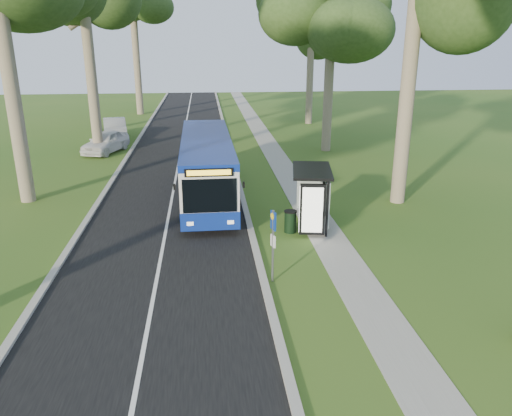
{
  "coord_description": "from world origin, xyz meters",
  "views": [
    {
      "loc": [
        -1.75,
        -16.38,
        7.54
      ],
      "look_at": [
        0.04,
        1.04,
        1.6
      ],
      "focal_mm": 35.0,
      "sensor_mm": 36.0,
      "label": 1
    }
  ],
  "objects_px": {
    "bus": "(207,167)",
    "bus_stop_sign": "(273,238)",
    "litter_bin": "(290,221)",
    "car_white": "(106,142)",
    "car_silver": "(115,129)",
    "bus_shelter": "(317,189)"
  },
  "relations": [
    {
      "from": "bus_shelter",
      "to": "car_white",
      "type": "height_order",
      "value": "bus_shelter"
    },
    {
      "from": "litter_bin",
      "to": "bus",
      "type": "bearing_deg",
      "value": 122.21
    },
    {
      "from": "bus",
      "to": "car_white",
      "type": "height_order",
      "value": "bus"
    },
    {
      "from": "bus_shelter",
      "to": "car_white",
      "type": "distance_m",
      "value": 19.82
    },
    {
      "from": "bus",
      "to": "litter_bin",
      "type": "relative_size",
      "value": 12.27
    },
    {
      "from": "bus_stop_sign",
      "to": "bus_shelter",
      "type": "bearing_deg",
      "value": 44.54
    },
    {
      "from": "bus",
      "to": "litter_bin",
      "type": "xyz_separation_m",
      "value": [
        3.32,
        -5.27,
        -1.08
      ]
    },
    {
      "from": "litter_bin",
      "to": "car_white",
      "type": "height_order",
      "value": "car_white"
    },
    {
      "from": "car_silver",
      "to": "bus",
      "type": "bearing_deg",
      "value": -77.3
    },
    {
      "from": "bus",
      "to": "bus_stop_sign",
      "type": "relative_size",
      "value": 4.6
    },
    {
      "from": "bus_stop_sign",
      "to": "car_silver",
      "type": "xyz_separation_m",
      "value": [
        -9.15,
        25.85,
        -0.75
      ]
    },
    {
      "from": "bus_stop_sign",
      "to": "car_white",
      "type": "bearing_deg",
      "value": 96.09
    },
    {
      "from": "car_white",
      "to": "litter_bin",
      "type": "bearing_deg",
      "value": -38.91
    },
    {
      "from": "car_white",
      "to": "car_silver",
      "type": "height_order",
      "value": "car_silver"
    },
    {
      "from": "bus",
      "to": "bus_stop_sign",
      "type": "bearing_deg",
      "value": -78.75
    },
    {
      "from": "car_silver",
      "to": "litter_bin",
      "type": "bearing_deg",
      "value": -75.09
    },
    {
      "from": "car_white",
      "to": "bus",
      "type": "bearing_deg",
      "value": -38.97
    },
    {
      "from": "bus",
      "to": "bus_stop_sign",
      "type": "height_order",
      "value": "bus"
    },
    {
      "from": "bus_shelter",
      "to": "litter_bin",
      "type": "height_order",
      "value": "bus_shelter"
    },
    {
      "from": "bus",
      "to": "bus_stop_sign",
      "type": "distance_m",
      "value": 9.78
    },
    {
      "from": "bus",
      "to": "bus_shelter",
      "type": "bearing_deg",
      "value": -49.31
    },
    {
      "from": "bus",
      "to": "litter_bin",
      "type": "height_order",
      "value": "bus"
    }
  ]
}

